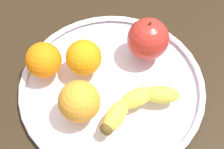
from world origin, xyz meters
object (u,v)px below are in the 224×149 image
(orange_center, at_px, (80,102))
(orange_front_right, at_px, (44,60))
(apple, at_px, (150,40))
(banana, at_px, (136,104))
(fruit_bowl, at_px, (112,85))
(orange_front_left, at_px, (84,57))

(orange_center, distance_m, orange_front_right, 0.12)
(apple, relative_size, orange_front_right, 1.32)
(banana, height_order, orange_front_right, orange_front_right)
(fruit_bowl, xyz_separation_m, banana, (0.01, 0.07, 0.03))
(apple, relative_size, orange_center, 1.22)
(fruit_bowl, distance_m, banana, 0.07)
(orange_front_right, bearing_deg, banana, 106.88)
(orange_center, xyz_separation_m, orange_front_right, (-0.02, -0.12, -0.00))
(apple, xyz_separation_m, orange_front_right, (0.17, -0.12, -0.01))
(orange_front_right, bearing_deg, orange_center, 81.86)
(orange_center, relative_size, orange_front_left, 1.08)
(apple, bearing_deg, orange_front_right, -35.17)
(orange_center, height_order, orange_front_left, orange_center)
(fruit_bowl, height_order, banana, banana)
(apple, height_order, orange_front_left, apple)
(apple, height_order, orange_front_right, apple)
(banana, bearing_deg, orange_front_left, -70.02)
(apple, distance_m, orange_center, 0.19)
(fruit_bowl, distance_m, orange_center, 0.10)
(banana, relative_size, orange_front_right, 2.38)
(fruit_bowl, relative_size, apple, 3.97)
(fruit_bowl, xyz_separation_m, orange_center, (0.08, 0.00, 0.05))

